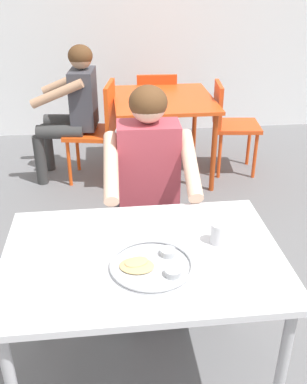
# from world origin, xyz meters

# --- Properties ---
(table_foreground) EXTENTS (1.14, 0.79, 0.74)m
(table_foreground) POSITION_xyz_m (-0.06, 0.06, 0.66)
(table_foreground) COLOR silver
(table_foreground) RESTS_ON ground
(thali_tray) EXTENTS (0.33, 0.33, 0.03)m
(thali_tray) POSITION_xyz_m (-0.03, -0.03, 0.75)
(thali_tray) COLOR #B7BABF
(thali_tray) RESTS_ON table_foreground
(drinking_cup) EXTENTS (0.07, 0.07, 0.09)m
(drinking_cup) POSITION_xyz_m (0.26, 0.11, 0.79)
(drinking_cup) COLOR silver
(drinking_cup) RESTS_ON table_foreground
(chair_foreground) EXTENTS (0.43, 0.45, 0.86)m
(chair_foreground) POSITION_xyz_m (0.05, 0.97, 0.49)
(chair_foreground) COLOR #3F3F44
(chair_foreground) RESTS_ON ground
(diner_foreground) EXTENTS (0.50, 0.56, 1.23)m
(diner_foreground) POSITION_xyz_m (0.04, 0.75, 0.73)
(diner_foreground) COLOR #313131
(diner_foreground) RESTS_ON ground
(table_background_red) EXTENTS (0.87, 0.95, 0.73)m
(table_background_red) POSITION_xyz_m (0.34, 2.38, 0.65)
(table_background_red) COLOR #E04C19
(table_background_red) RESTS_ON ground
(chair_red_left) EXTENTS (0.48, 0.48, 0.89)m
(chair_red_left) POSITION_xyz_m (-0.24, 2.32, 0.51)
(chair_red_left) COLOR #ED4E16
(chair_red_left) RESTS_ON ground
(chair_red_right) EXTENTS (0.45, 0.42, 0.84)m
(chair_red_right) POSITION_xyz_m (0.94, 2.35, 0.50)
(chair_red_right) COLOR #E1491A
(chair_red_right) RESTS_ON ground
(chair_red_far) EXTENTS (0.43, 0.45, 0.82)m
(chair_red_far) POSITION_xyz_m (0.34, 2.97, 0.47)
(chair_red_far) COLOR #CC4618
(chair_red_far) RESTS_ON ground
(patron_background) EXTENTS (0.59, 0.54, 1.19)m
(patron_background) POSITION_xyz_m (-0.45, 2.39, 0.71)
(patron_background) COLOR #373737
(patron_background) RESTS_ON ground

